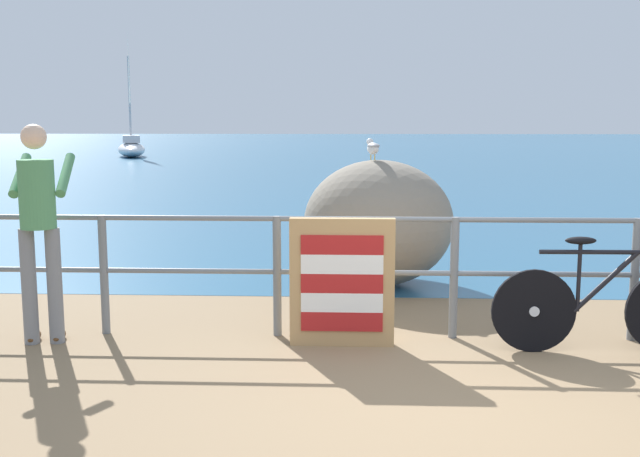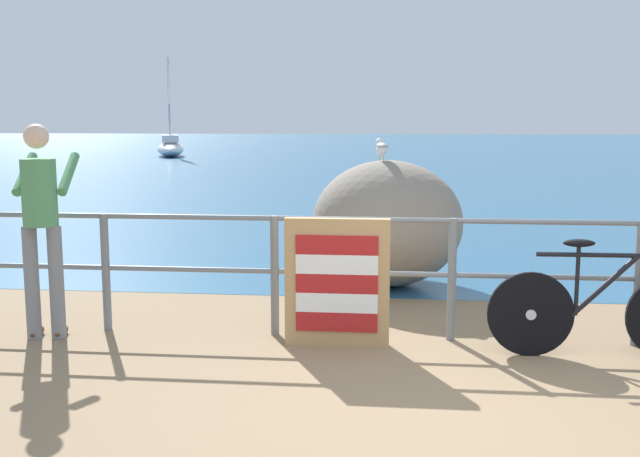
% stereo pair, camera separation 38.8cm
% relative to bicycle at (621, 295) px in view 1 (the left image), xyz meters
% --- Properties ---
extents(ground_plane, '(120.00, 120.00, 0.10)m').
position_rel_bicycle_xyz_m(ground_plane, '(-1.25, 18.69, -0.51)').
color(ground_plane, '#846B4C').
extents(sea_surface, '(120.00, 90.00, 0.01)m').
position_rel_bicycle_xyz_m(sea_surface, '(-1.25, 46.74, -0.46)').
color(sea_surface, '#285B7F').
rests_on(sea_surface, ground_plane).
extents(promenade_railing, '(8.92, 0.07, 1.02)m').
position_rel_bicycle_xyz_m(promenade_railing, '(-1.25, 0.35, 0.18)').
color(promenade_railing, slate).
rests_on(promenade_railing, ground_plane).
extents(bicycle, '(1.70, 0.48, 0.92)m').
position_rel_bicycle_xyz_m(bicycle, '(0.00, 0.00, 0.00)').
color(bicycle, black).
rests_on(bicycle, ground_plane).
extents(person_at_railing, '(0.52, 0.67, 1.78)m').
position_rel_bicycle_xyz_m(person_at_railing, '(-4.61, 0.07, 0.53)').
color(person_at_railing, slate).
rests_on(person_at_railing, ground_plane).
extents(folded_deckchair_stack, '(0.84, 0.10, 1.04)m').
position_rel_bicycle_xyz_m(folded_deckchair_stack, '(-2.17, 0.09, 0.06)').
color(folded_deckchair_stack, tan).
rests_on(folded_deckchair_stack, ground_plane).
extents(breakwater_boulder_main, '(1.64, 1.64, 1.38)m').
position_rel_bicycle_xyz_m(breakwater_boulder_main, '(-1.81, 2.37, 0.23)').
color(breakwater_boulder_main, gray).
rests_on(breakwater_boulder_main, ground).
extents(seagull, '(0.18, 0.34, 0.23)m').
position_rel_bicycle_xyz_m(seagull, '(-1.88, 2.34, 1.05)').
color(seagull, gold).
rests_on(seagull, breakwater_boulder_main).
extents(sailboat, '(2.58, 4.59, 6.16)m').
position_rel_bicycle_xyz_m(sailboat, '(-13.03, 30.68, 0.24)').
color(sailboat, white).
rests_on(sailboat, sea_surface).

